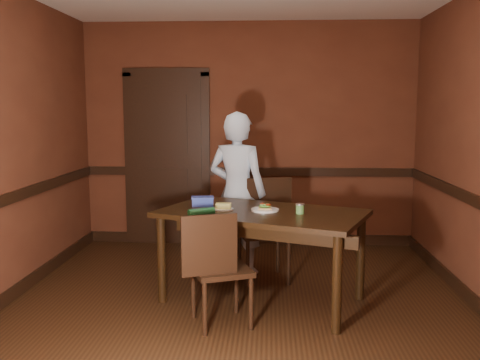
# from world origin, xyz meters

# --- Properties ---
(floor) EXTENTS (4.00, 4.50, 0.01)m
(floor) POSITION_xyz_m (0.00, 0.00, 0.00)
(floor) COLOR black
(floor) RESTS_ON ground
(wall_back) EXTENTS (4.00, 0.02, 2.70)m
(wall_back) POSITION_xyz_m (0.00, 2.25, 1.35)
(wall_back) COLOR #572A1A
(wall_back) RESTS_ON ground
(wall_front) EXTENTS (4.00, 0.02, 2.70)m
(wall_front) POSITION_xyz_m (0.00, -2.25, 1.35)
(wall_front) COLOR #572A1A
(wall_front) RESTS_ON ground
(dado_back) EXTENTS (4.00, 0.03, 0.10)m
(dado_back) POSITION_xyz_m (0.00, 2.23, 0.90)
(dado_back) COLOR black
(dado_back) RESTS_ON ground
(dado_left) EXTENTS (0.03, 4.50, 0.10)m
(dado_left) POSITION_xyz_m (-1.99, 0.00, 0.90)
(dado_left) COLOR black
(dado_left) RESTS_ON ground
(baseboard_back) EXTENTS (4.00, 0.03, 0.12)m
(baseboard_back) POSITION_xyz_m (0.00, 2.23, 0.06)
(baseboard_back) COLOR black
(baseboard_back) RESTS_ON ground
(baseboard_left) EXTENTS (0.03, 4.50, 0.12)m
(baseboard_left) POSITION_xyz_m (-1.99, 0.00, 0.06)
(baseboard_left) COLOR black
(baseboard_left) RESTS_ON ground
(door) EXTENTS (1.05, 0.07, 2.20)m
(door) POSITION_xyz_m (-1.00, 2.22, 1.09)
(door) COLOR black
(door) RESTS_ON ground
(dining_table) EXTENTS (1.94, 1.52, 0.80)m
(dining_table) POSITION_xyz_m (0.20, 0.25, 0.40)
(dining_table) COLOR black
(dining_table) RESTS_ON floor
(chair_far) EXTENTS (0.56, 0.56, 0.98)m
(chair_far) POSITION_xyz_m (0.20, 0.82, 0.49)
(chair_far) COLOR black
(chair_far) RESTS_ON floor
(chair_near) EXTENTS (0.55, 0.55, 0.90)m
(chair_near) POSITION_xyz_m (-0.11, -0.28, 0.45)
(chair_near) COLOR black
(chair_near) RESTS_ON floor
(person) EXTENTS (0.69, 0.55, 1.64)m
(person) POSITION_xyz_m (-0.07, 1.04, 0.82)
(person) COLOR silver
(person) RESTS_ON floor
(sandwich_plate) EXTENTS (0.24, 0.24, 0.06)m
(sandwich_plate) POSITION_xyz_m (0.22, 0.25, 0.81)
(sandwich_plate) COLOR silver
(sandwich_plate) RESTS_ON dining_table
(sauce_jar) EXTENTS (0.07, 0.07, 0.09)m
(sauce_jar) POSITION_xyz_m (0.51, 0.14, 0.84)
(sauce_jar) COLOR #538B43
(sauce_jar) RESTS_ON dining_table
(cheese_saucer) EXTENTS (0.17, 0.17, 0.05)m
(cheese_saucer) POSITION_xyz_m (-0.14, 0.29, 0.82)
(cheese_saucer) COLOR silver
(cheese_saucer) RESTS_ON dining_table
(food_tub) EXTENTS (0.22, 0.16, 0.08)m
(food_tub) POSITION_xyz_m (-0.34, 0.45, 0.84)
(food_tub) COLOR #364CBD
(food_tub) RESTS_ON dining_table
(wrapped_veg) EXTENTS (0.22, 0.18, 0.06)m
(wrapped_veg) POSITION_xyz_m (-0.30, 0.01, 0.83)
(wrapped_veg) COLOR #164F25
(wrapped_veg) RESTS_ON dining_table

